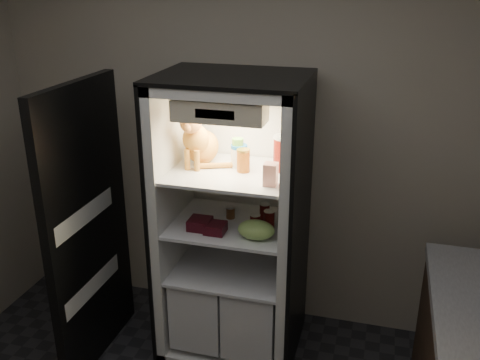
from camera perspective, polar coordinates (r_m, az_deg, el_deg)
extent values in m
plane|color=#A89E8C|center=(3.69, 1.12, 4.34)|extent=(3.60, 0.00, 3.60)
cube|color=white|center=(3.72, 0.58, -2.50)|extent=(0.85, 0.06, 1.85)
cube|color=white|center=(3.56, -6.92, -3.80)|extent=(0.06, 0.70, 1.85)
cube|color=white|center=(3.36, 5.70, -5.34)|extent=(0.06, 0.70, 1.85)
cube|color=white|center=(3.16, -0.89, 10.20)|extent=(0.85, 0.70, 0.06)
cube|color=white|center=(3.92, -0.73, -16.43)|extent=(0.85, 0.70, 0.06)
cube|color=black|center=(3.58, -7.55, -3.72)|extent=(0.02, 0.72, 1.87)
cube|color=black|center=(3.36, 6.41, -5.42)|extent=(0.02, 0.72, 1.87)
cube|color=black|center=(3.15, -0.89, 10.95)|extent=(0.90, 0.72, 0.02)
cube|color=white|center=(3.28, -0.98, 0.79)|extent=(0.73, 0.62, 0.02)
cube|color=white|center=(3.42, -0.94, -4.71)|extent=(0.73, 0.62, 0.02)
cube|color=white|center=(3.75, -3.52, -12.37)|extent=(0.34, 0.58, 0.48)
cube|color=white|center=(3.67, 1.81, -13.20)|extent=(0.34, 0.58, 0.48)
cube|color=white|center=(3.57, -0.91, -9.47)|extent=(0.73, 0.62, 0.02)
cube|color=beige|center=(2.95, -2.19, 7.42)|extent=(0.52, 0.18, 0.12)
cube|color=black|center=(2.88, -2.71, 7.02)|extent=(0.22, 0.01, 0.05)
cube|color=black|center=(3.50, -15.87, -5.00)|extent=(0.06, 0.87, 1.85)
cube|color=white|center=(3.63, -15.75, -10.71)|extent=(0.06, 0.64, 0.12)
cube|color=white|center=(3.40, -16.58, -3.54)|extent=(0.06, 0.64, 0.12)
ellipsoid|color=#B96917|center=(3.41, -4.02, 3.56)|extent=(0.22, 0.26, 0.21)
ellipsoid|color=#B96917|center=(3.30, -4.74, 4.39)|extent=(0.17, 0.16, 0.18)
sphere|color=orange|center=(3.21, -5.28, 6.13)|extent=(0.14, 0.14, 0.13)
sphere|color=orange|center=(3.16, -5.68, 5.61)|extent=(0.06, 0.06, 0.06)
cone|color=orange|center=(3.22, -5.91, 7.36)|extent=(0.06, 0.06, 0.06)
cone|color=orange|center=(3.18, -4.57, 7.26)|extent=(0.06, 0.06, 0.06)
cylinder|color=#B96917|center=(3.29, -5.65, 2.18)|extent=(0.03, 0.03, 0.13)
cylinder|color=#B96917|center=(3.27, -4.62, 2.07)|extent=(0.03, 0.03, 0.13)
cylinder|color=#B96917|center=(3.32, -2.83, 1.56)|extent=(0.24, 0.12, 0.03)
cylinder|color=#258931|center=(3.32, -0.24, 2.81)|extent=(0.07, 0.07, 0.17)
cylinder|color=#258931|center=(3.29, -0.24, 4.33)|extent=(0.07, 0.07, 0.01)
cylinder|color=white|center=(3.33, -0.10, 2.43)|extent=(0.10, 0.10, 0.12)
cylinder|color=#1960B1|center=(3.30, -0.10, 3.60)|extent=(0.10, 0.10, 0.02)
cylinder|color=maroon|center=(3.24, 0.36, 1.99)|extent=(0.08, 0.08, 0.13)
cylinder|color=gold|center=(3.22, 0.36, 3.19)|extent=(0.08, 0.08, 0.01)
cylinder|color=maroon|center=(3.26, 4.69, 2.73)|extent=(0.13, 0.13, 0.20)
cylinder|color=white|center=(3.23, 4.75, 4.58)|extent=(0.13, 0.13, 0.02)
cube|color=silver|center=(3.04, 3.28, 0.61)|extent=(0.08, 0.08, 0.13)
cylinder|color=black|center=(3.41, 2.64, -3.49)|extent=(0.06, 0.06, 0.11)
cylinder|color=#B2B2B2|center=(3.39, 2.66, -2.59)|extent=(0.06, 0.06, 0.00)
cylinder|color=black|center=(3.30, 3.12, -4.33)|extent=(0.07, 0.07, 0.12)
cylinder|color=#B2B2B2|center=(3.28, 3.14, -3.34)|extent=(0.07, 0.07, 0.00)
cylinder|color=black|center=(3.27, 1.63, -4.69)|extent=(0.06, 0.06, 0.11)
cylinder|color=#B2B2B2|center=(3.24, 1.64, -3.75)|extent=(0.06, 0.06, 0.00)
cylinder|color=#5A3419|center=(3.46, -1.02, -3.53)|extent=(0.06, 0.06, 0.07)
cylinder|color=#B2B2B2|center=(3.44, -1.03, -2.92)|extent=(0.06, 0.06, 0.01)
ellipsoid|color=#87B655|center=(3.20, 1.73, -5.33)|extent=(0.22, 0.16, 0.11)
cube|color=#480C16|center=(3.33, -4.30, -4.67)|extent=(0.13, 0.13, 0.07)
cube|color=#480C16|center=(3.27, -2.64, -5.15)|extent=(0.12, 0.12, 0.06)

